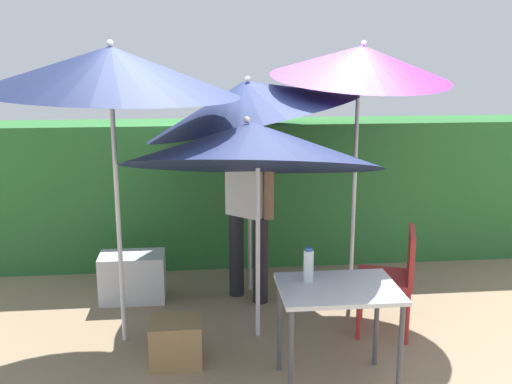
# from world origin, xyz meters

# --- Properties ---
(ground_plane) EXTENTS (24.00, 24.00, 0.00)m
(ground_plane) POSITION_xyz_m (0.00, 0.00, 0.00)
(ground_plane) COLOR #9E8466
(hedge_row) EXTENTS (8.00, 0.70, 1.54)m
(hedge_row) POSITION_xyz_m (0.00, 1.72, 0.77)
(hedge_row) COLOR #2D7033
(hedge_row) RESTS_ON ground_plane
(umbrella_rainbow) EXTENTS (2.03, 1.99, 2.28)m
(umbrella_rainbow) POSITION_xyz_m (-0.02, 0.76, 1.85)
(umbrella_rainbow) COLOR silver
(umbrella_rainbow) RESTS_ON ground_plane
(umbrella_orange) EXTENTS (1.60, 1.61, 2.45)m
(umbrella_orange) POSITION_xyz_m (0.95, 0.53, 2.19)
(umbrella_orange) COLOR silver
(umbrella_orange) RESTS_ON ground_plane
(umbrella_yellow) EXTENTS (1.93, 1.93, 2.38)m
(umbrella_yellow) POSITION_xyz_m (-1.11, -0.14, 2.15)
(umbrella_yellow) COLOR silver
(umbrella_yellow) RESTS_ON ground_plane
(umbrella_navy) EXTENTS (2.04, 2.03, 2.03)m
(umbrella_navy) POSITION_xyz_m (-0.08, -0.17, 1.58)
(umbrella_navy) COLOR silver
(umbrella_navy) RESTS_ON ground_plane
(person_vendor) EXTENTS (0.47, 0.44, 1.88)m
(person_vendor) POSITION_xyz_m (-0.04, 0.58, 0.93)
(person_vendor) COLOR black
(person_vendor) RESTS_ON ground_plane
(chair_plastic) EXTENTS (0.56, 0.56, 0.89)m
(chair_plastic) POSITION_xyz_m (1.08, -0.23, 0.51)
(chair_plastic) COLOR #B72D2D
(chair_plastic) RESTS_ON ground_plane
(cooler_box) EXTENTS (0.60, 0.36, 0.45)m
(cooler_box) POSITION_xyz_m (-1.12, 0.66, 0.22)
(cooler_box) COLOR silver
(cooler_box) RESTS_ON ground_plane
(crate_cardboard) EXTENTS (0.38, 0.33, 0.34)m
(crate_cardboard) POSITION_xyz_m (-0.69, -0.56, 0.17)
(crate_cardboard) COLOR #9E7A4C
(crate_cardboard) RESTS_ON ground_plane
(folding_table) EXTENTS (0.80, 0.60, 0.75)m
(folding_table) POSITION_xyz_m (0.42, -1.00, 0.65)
(folding_table) COLOR #4C4C51
(folding_table) RESTS_ON ground_plane
(bottle_water) EXTENTS (0.07, 0.07, 0.24)m
(bottle_water) POSITION_xyz_m (0.24, -0.88, 0.86)
(bottle_water) COLOR silver
(bottle_water) RESTS_ON folding_table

